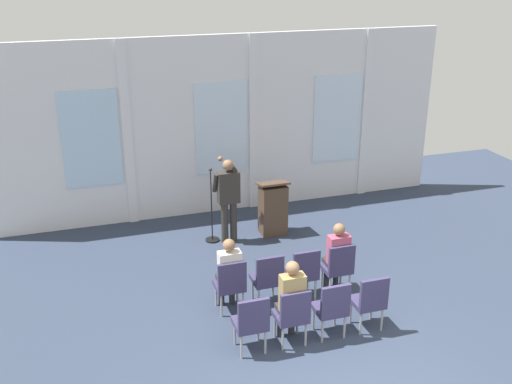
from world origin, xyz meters
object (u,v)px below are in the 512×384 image
Objects in this scene: speaker at (228,195)px; lectern at (273,208)px; mic_stand at (212,225)px; chair_r0_c2 at (304,271)px; chair_r0_c0 at (230,283)px; chair_r1_c1 at (293,313)px; chair_r1_c0 at (251,321)px; chair_r0_c1 at (268,277)px; audience_r0_c0 at (229,270)px; chair_r1_c2 at (332,306)px; audience_r0_c3 at (337,254)px; chair_r0_c3 at (338,265)px; chair_r1_c3 at (370,299)px; audience_r1_c1 at (291,298)px.

lectern is at bearing 4.92° from speaker.
chair_r0_c2 is (0.91, -2.61, 0.20)m from mic_stand.
chair_r0_c0 is 1.29m from chair_r1_c1.
chair_r1_c0 is at bearing -138.16° from chair_r0_c2.
chair_r0_c0 is 1.00× the size of chair_r0_c1.
chair_r1_c0 is (-0.00, -1.21, -0.18)m from audience_r0_c0.
chair_r0_c1 is 1.00× the size of chair_r1_c2.
speaker reaches higher than audience_r0_c3.
mic_stand is 1.22× the size of audience_r0_c3.
chair_r0_c3 is 1.29m from chair_r1_c2.
chair_r1_c3 is at bearing -71.30° from speaker.
chair_r1_c1 is (-0.99, -3.70, -0.02)m from lectern.
chair_r1_c0 is at bearing -90.00° from chair_r0_c0.
speaker is 1.11× the size of mic_stand.
audience_r1_c1 reaches higher than lectern.
chair_r1_c1 is at bearing -60.82° from chair_r0_c0.
chair_r0_c0 is at bearing 149.17° from chair_r1_c3.
mic_stand is 1.65× the size of chair_r1_c2.
chair_r0_c0 is at bearing 180.00° from chair_r0_c3.
chair_r0_c0 and chair_r1_c3 have the same top height.
chair_r0_c1 is 0.69× the size of audience_r1_c1.
speaker reaches higher than chair_r1_c3.
audience_r1_c1 is (-0.03, -3.54, -0.25)m from speaker.
chair_r0_c1 is 1.07m from audience_r1_c1.
chair_r1_c1 is (-0.63, -1.12, 0.00)m from chair_r0_c2.
mic_stand is 1.30m from lectern.
audience_r0_c3 is (1.88, -0.00, 0.00)m from audience_r0_c0.
chair_r1_c0 is 1.00× the size of chair_r1_c3.
audience_r1_c1 is (0.63, -1.04, 0.22)m from chair_r0_c0.
chair_r1_c0 is (-0.63, -1.12, 0.00)m from chair_r0_c1.
audience_r0_c0 is 2.24m from chair_r1_c3.
chair_r0_c3 and chair_r1_c3 have the same top height.
chair_r1_c0 is 0.67m from audience_r1_c1.
audience_r0_c3 is at bearing 90.00° from chair_r0_c3.
audience_r0_c0 is 1.22m from chair_r1_c0.
audience_r0_c3 reaches higher than chair_r0_c1.
lectern is 1.23× the size of chair_r1_c1.
chair_r1_c1 is (-1.25, -1.12, 0.00)m from chair_r0_c3.
chair_r0_c2 is 1.68m from chair_r1_c0.
chair_r0_c0 is at bearing 138.16° from chair_r1_c2.
audience_r0_c0 is at bearing -97.63° from mic_stand.
chair_r0_c3 is (1.88, -0.08, -0.18)m from audience_r0_c0.
audience_r1_c1 is at bearing 172.79° from chair_r1_c2.
chair_r0_c0 is at bearing 90.00° from chair_r1_c0.
chair_r0_c1 and chair_r1_c3 have the same top height.
audience_r1_c1 is (-1.25, -1.13, 0.04)m from audience_r0_c3.
chair_r0_c3 is (1.25, 0.00, 0.00)m from chair_r0_c1.
mic_stand is at bearing 109.29° from chair_r0_c2.
chair_r1_c0 is 0.69× the size of audience_r1_c1.
chair_r1_c1 is at bearing -85.59° from mic_stand.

